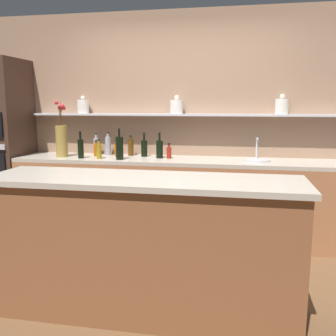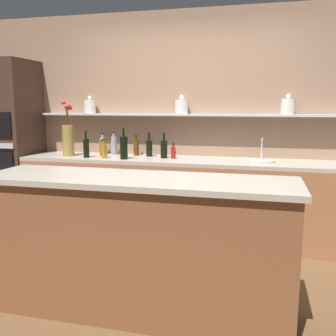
{
  "view_description": "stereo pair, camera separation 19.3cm",
  "coord_description": "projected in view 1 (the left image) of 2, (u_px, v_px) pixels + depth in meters",
  "views": [
    {
      "loc": [
        0.65,
        -2.87,
        1.53
      ],
      "look_at": [
        0.03,
        0.43,
        0.95
      ],
      "focal_mm": 40.0,
      "sensor_mm": 36.0,
      "label": 1
    },
    {
      "loc": [
        0.84,
        -2.83,
        1.53
      ],
      "look_at": [
        0.03,
        0.43,
        0.95
      ],
      "focal_mm": 40.0,
      "sensor_mm": 36.0,
      "label": 2
    }
  ],
  "objects": [
    {
      "name": "ground_plane",
      "position": [
        155.0,
        287.0,
        3.16
      ],
      "size": [
        12.0,
        12.0,
        0.0
      ],
      "primitive_type": "plane",
      "color": "brown"
    },
    {
      "name": "back_wall_unit",
      "position": [
        184.0,
        123.0,
        4.49
      ],
      "size": [
        5.2,
        0.28,
        2.6
      ],
      "color": "#937056",
      "rests_on": "ground_plane"
    },
    {
      "name": "back_counter_unit",
      "position": [
        174.0,
        198.0,
        4.29
      ],
      "size": [
        3.66,
        0.62,
        0.92
      ],
      "color": "#99603D",
      "rests_on": "ground_plane"
    },
    {
      "name": "island_counter",
      "position": [
        144.0,
        246.0,
        2.71
      ],
      "size": [
        2.26,
        0.61,
        1.02
      ],
      "color": "brown",
      "rests_on": "ground_plane"
    },
    {
      "name": "flower_vase",
      "position": [
        62.0,
        138.0,
        4.35
      ],
      "size": [
        0.15,
        0.17,
        0.65
      ],
      "color": "olive",
      "rests_on": "back_counter_unit"
    },
    {
      "name": "sink_fixture",
      "position": [
        257.0,
        159.0,
        4.05
      ],
      "size": [
        0.29,
        0.29,
        0.25
      ],
      "color": "#B7B7BC",
      "rests_on": "back_counter_unit"
    },
    {
      "name": "bottle_wine_0",
      "position": [
        119.0,
        148.0,
        4.14
      ],
      "size": [
        0.08,
        0.08,
        0.35
      ],
      "color": "black",
      "rests_on": "back_counter_unit"
    },
    {
      "name": "bottle_wine_1",
      "position": [
        81.0,
        148.0,
        4.25
      ],
      "size": [
        0.07,
        0.07,
        0.31
      ],
      "color": "black",
      "rests_on": "back_counter_unit"
    },
    {
      "name": "bottle_spirit_2",
      "position": [
        131.0,
        147.0,
        4.47
      ],
      "size": [
        0.06,
        0.06,
        0.24
      ],
      "color": "#4C2D0C",
      "rests_on": "back_counter_unit"
    },
    {
      "name": "bottle_sauce_3",
      "position": [
        116.0,
        149.0,
        4.41
      ],
      "size": [
        0.05,
        0.05,
        0.2
      ],
      "color": "#9E4C0A",
      "rests_on": "back_counter_unit"
    },
    {
      "name": "bottle_spirit_4",
      "position": [
        96.0,
        146.0,
        4.55
      ],
      "size": [
        0.07,
        0.07,
        0.26
      ],
      "color": "gray",
      "rests_on": "back_counter_unit"
    },
    {
      "name": "bottle_wine_5",
      "position": [
        160.0,
        149.0,
        4.26
      ],
      "size": [
        0.08,
        0.08,
        0.29
      ],
      "color": "black",
      "rests_on": "back_counter_unit"
    },
    {
      "name": "bottle_sauce_6",
      "position": [
        96.0,
        150.0,
        4.42
      ],
      "size": [
        0.06,
        0.06,
        0.19
      ],
      "color": "#9E4C0A",
      "rests_on": "back_counter_unit"
    },
    {
      "name": "bottle_spirit_7",
      "position": [
        108.0,
        145.0,
        4.53
      ],
      "size": [
        0.07,
        0.07,
        0.28
      ],
      "color": "gray",
      "rests_on": "back_counter_unit"
    },
    {
      "name": "bottle_sauce_8",
      "position": [
        169.0,
        152.0,
        4.24
      ],
      "size": [
        0.05,
        0.05,
        0.17
      ],
      "color": "maroon",
      "rests_on": "back_counter_unit"
    },
    {
      "name": "bottle_wine_9",
      "position": [
        144.0,
        148.0,
        4.39
      ],
      "size": [
        0.07,
        0.07,
        0.28
      ],
      "color": "black",
      "rests_on": "back_counter_unit"
    },
    {
      "name": "bottle_oil_10",
      "position": [
        99.0,
        151.0,
        4.22
      ],
      "size": [
        0.06,
        0.06,
        0.22
      ],
      "color": "olive",
      "rests_on": "back_counter_unit"
    }
  ]
}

